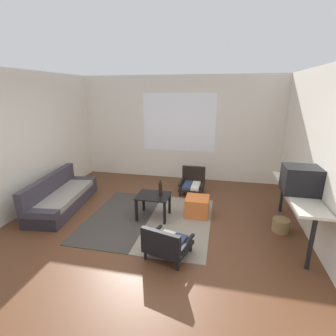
# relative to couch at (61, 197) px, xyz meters

# --- Properties ---
(ground_plane) EXTENTS (7.80, 7.80, 0.00)m
(ground_plane) POSITION_rel_couch_xyz_m (2.03, -0.66, -0.21)
(ground_plane) COLOR #56331E
(far_wall_with_window) EXTENTS (5.60, 0.13, 2.70)m
(far_wall_with_window) POSITION_rel_couch_xyz_m (2.03, 2.40, 1.14)
(far_wall_with_window) COLOR silver
(far_wall_with_window) RESTS_ON ground
(side_wall_right) EXTENTS (0.12, 6.60, 2.70)m
(side_wall_right) POSITION_rel_couch_xyz_m (4.69, -0.36, 1.14)
(side_wall_right) COLOR silver
(side_wall_right) RESTS_ON ground
(side_wall_left) EXTENTS (0.12, 6.60, 2.70)m
(side_wall_left) POSITION_rel_couch_xyz_m (-0.63, -0.36, 1.14)
(side_wall_left) COLOR silver
(side_wall_left) RESTS_ON ground
(area_rug) EXTENTS (2.26, 2.19, 0.01)m
(area_rug) POSITION_rel_couch_xyz_m (1.92, -0.13, -0.21)
(area_rug) COLOR #38332D
(area_rug) RESTS_ON ground
(couch) EXTENTS (0.91, 1.97, 0.67)m
(couch) POSITION_rel_couch_xyz_m (0.00, 0.00, 0.00)
(couch) COLOR #38333D
(couch) RESTS_ON ground
(coffee_table) EXTENTS (0.61, 0.51, 0.46)m
(coffee_table) POSITION_rel_couch_xyz_m (1.98, -0.03, 0.15)
(coffee_table) COLOR black
(coffee_table) RESTS_ON ground
(armchair_by_window) EXTENTS (0.57, 0.60, 0.58)m
(armchair_by_window) POSITION_rel_couch_xyz_m (2.54, 1.39, 0.03)
(armchair_by_window) COLOR black
(armchair_by_window) RESTS_ON ground
(armchair_striped_foreground) EXTENTS (0.71, 0.69, 0.52)m
(armchair_striped_foreground) POSITION_rel_couch_xyz_m (2.48, -1.17, 0.02)
(armchair_striped_foreground) COLOR black
(armchair_striped_foreground) RESTS_ON ground
(ottoman_orange) EXTENTS (0.44, 0.44, 0.36)m
(ottoman_orange) POSITION_rel_couch_xyz_m (2.77, 0.24, -0.03)
(ottoman_orange) COLOR #D1662D
(ottoman_orange) RESTS_ON ground
(console_shelf) EXTENTS (0.43, 1.87, 0.80)m
(console_shelf) POSITION_rel_couch_xyz_m (4.39, -0.11, 0.51)
(console_shelf) COLOR beige
(console_shelf) RESTS_ON ground
(crt_television) EXTENTS (0.54, 0.43, 0.42)m
(crt_television) POSITION_rel_couch_xyz_m (4.39, -0.22, 0.80)
(crt_television) COLOR black
(crt_television) RESTS_ON console_shelf
(clay_vase) EXTENTS (0.21, 0.21, 0.32)m
(clay_vase) POSITION_rel_couch_xyz_m (4.39, 0.29, 0.70)
(clay_vase) COLOR #A87047
(clay_vase) RESTS_ON console_shelf
(glass_bottle) EXTENTS (0.07, 0.07, 0.29)m
(glass_bottle) POSITION_rel_couch_xyz_m (2.11, 0.01, 0.36)
(glass_bottle) COLOR black
(glass_bottle) RESTS_ON coffee_table
(wicker_basket) EXTENTS (0.28, 0.28, 0.22)m
(wicker_basket) POSITION_rel_couch_xyz_m (4.23, -0.05, -0.10)
(wicker_basket) COLOR olive
(wicker_basket) RESTS_ON ground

